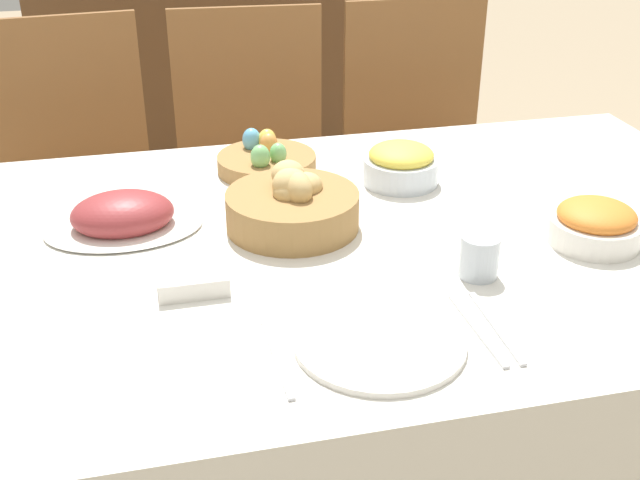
% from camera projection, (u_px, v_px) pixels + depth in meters
% --- Properties ---
extents(dining_table, '(1.79, 1.03, 0.73)m').
position_uv_depth(dining_table, '(318.00, 400.00, 1.61)').
color(dining_table, silver).
rests_on(dining_table, ground).
extents(chair_far_left, '(0.46, 0.46, 0.96)m').
position_uv_depth(chair_far_left, '(78.00, 190.00, 2.16)').
color(chair_far_left, brown).
rests_on(chair_far_left, ground).
extents(chair_far_center, '(0.45, 0.45, 0.96)m').
position_uv_depth(chair_far_center, '(254.00, 174.00, 2.26)').
color(chair_far_center, brown).
rests_on(chair_far_center, ground).
extents(chair_far_right, '(0.43, 0.43, 0.96)m').
position_uv_depth(chair_far_right, '(422.00, 159.00, 2.36)').
color(chair_far_right, brown).
rests_on(chair_far_right, ground).
extents(sideboard, '(1.39, 0.44, 0.88)m').
position_uv_depth(sideboard, '(227.00, 95.00, 3.18)').
color(sideboard, brown).
rests_on(sideboard, ground).
extents(bread_basket, '(0.25, 0.25, 0.12)m').
position_uv_depth(bread_basket, '(293.00, 203.00, 1.47)').
color(bread_basket, '#9E7542').
rests_on(bread_basket, dining_table).
extents(egg_basket, '(0.21, 0.21, 0.08)m').
position_uv_depth(egg_basket, '(266.00, 160.00, 1.72)').
color(egg_basket, '#9E7542').
rests_on(egg_basket, dining_table).
extents(ham_platter, '(0.29, 0.20, 0.08)m').
position_uv_depth(ham_platter, '(123.00, 217.00, 1.47)').
color(ham_platter, silver).
rests_on(ham_platter, dining_table).
extents(carrot_bowl, '(0.16, 0.16, 0.08)m').
position_uv_depth(carrot_bowl, '(595.00, 224.00, 1.42)').
color(carrot_bowl, silver).
rests_on(carrot_bowl, dining_table).
extents(pineapple_bowl, '(0.16, 0.16, 0.09)m').
position_uv_depth(pineapple_bowl, '(401.00, 164.00, 1.65)').
color(pineapple_bowl, silver).
rests_on(pineapple_bowl, dining_table).
extents(dinner_plate, '(0.25, 0.25, 0.01)m').
position_uv_depth(dinner_plate, '(380.00, 341.00, 1.15)').
color(dinner_plate, silver).
rests_on(dinner_plate, dining_table).
extents(fork, '(0.01, 0.19, 0.00)m').
position_uv_depth(fork, '(277.00, 357.00, 1.12)').
color(fork, silver).
rests_on(fork, dining_table).
extents(knife, '(0.01, 0.19, 0.00)m').
position_uv_depth(knife, '(477.00, 330.00, 1.18)').
color(knife, silver).
rests_on(knife, dining_table).
extents(spoon, '(0.01, 0.19, 0.00)m').
position_uv_depth(spoon, '(496.00, 327.00, 1.19)').
color(spoon, silver).
rests_on(spoon, dining_table).
extents(drinking_cup, '(0.07, 0.07, 0.07)m').
position_uv_depth(drinking_cup, '(479.00, 256.00, 1.31)').
color(drinking_cup, silver).
rests_on(drinking_cup, dining_table).
extents(butter_dish, '(0.11, 0.07, 0.03)m').
position_uv_depth(butter_dish, '(193.00, 282.00, 1.28)').
color(butter_dish, silver).
rests_on(butter_dish, dining_table).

